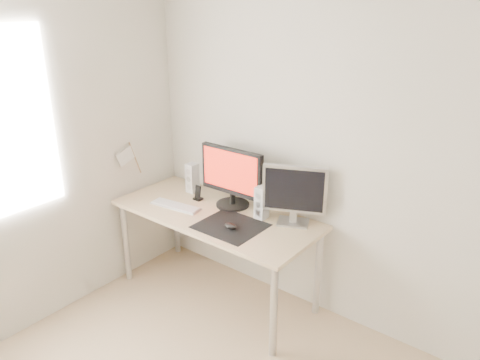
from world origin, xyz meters
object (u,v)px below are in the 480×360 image
Objects in this scene: second_monitor at (294,192)px; speaker_right at (262,203)px; desk at (216,222)px; main_monitor at (232,175)px; mouse at (230,226)px; speaker_left at (192,178)px; keyboard at (176,206)px; phone_dock at (198,195)px.

speaker_right is (-0.23, -0.07, -0.12)m from second_monitor.
main_monitor is (0.02, 0.17, 0.33)m from desk.
second_monitor is at bearing 48.39° from mouse.
main_monitor is at bearing 173.93° from speaker_right.
speaker_left reaches higher than mouse.
second_monitor is at bearing 20.27° from keyboard.
phone_dock is at bearing -172.15° from second_monitor.
phone_dock is at bearing -32.15° from speaker_left.
main_monitor is 4.58× the size of phone_dock.
speaker_left is at bearing 154.33° from mouse.
phone_dock is at bearing 77.50° from keyboard.
main_monitor is 0.54m from second_monitor.
mouse is 0.40× the size of speaker_right.
desk is 0.41m from speaker_right.
speaker_left is (-0.67, 0.32, 0.10)m from mouse.
phone_dock reaches higher than keyboard.
keyboard is at bearing -102.50° from phone_dock.
main_monitor is 0.50m from keyboard.
mouse is at bearing -2.09° from keyboard.
second_monitor is (0.30, 0.34, 0.22)m from mouse.
second_monitor is 1.01× the size of keyboard.
speaker_left is at bearing -178.79° from second_monitor.
desk is 13.30× the size of phone_dock.
main_monitor reaches higher than keyboard.
speaker_right is 2.05× the size of phone_dock.
desk is 6.49× the size of speaker_right.
main_monitor reaches higher than speaker_left.
phone_dock is at bearing 160.25° from desk.
speaker_right is at bearing -163.18° from second_monitor.
speaker_left is (-0.43, 0.02, -0.13)m from main_monitor.
mouse is 0.30m from desk.
speaker_right is at bearing 23.19° from desk.
second_monitor reaches higher than speaker_right.
desk is at bearing -156.81° from speaker_right.
speaker_right reaches higher than desk.
main_monitor is (-0.23, 0.30, 0.23)m from mouse.
speaker_right is at bearing 4.25° from phone_dock.
mouse is at bearing -27.58° from desk.
mouse is at bearing -25.67° from speaker_left.
mouse is 0.45m from main_monitor.
speaker_right is at bearing 21.47° from keyboard.
speaker_left is at bearing 108.77° from keyboard.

